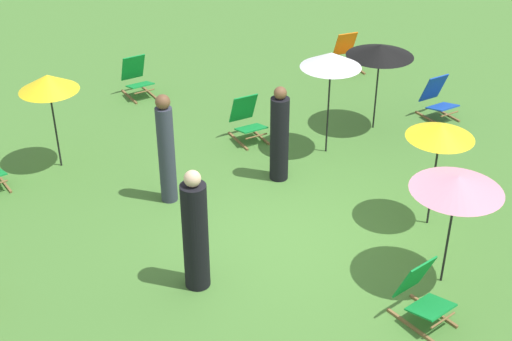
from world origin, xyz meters
TOP-DOWN VIEW (x-y plane):
  - ground_plane at (0.00, 0.00)m, footprint 40.00×40.00m
  - deckchair_1 at (4.37, 2.61)m, footprint 0.59×0.83m
  - deckchair_2 at (3.89, 5.38)m, footprint 0.49×0.76m
  - deckchair_6 at (-0.80, 5.81)m, footprint 0.60×0.83m
  - deckchair_7 at (0.61, 3.14)m, footprint 0.56×0.81m
  - deckchair_8 at (0.87, -2.16)m, footprint 0.67×0.86m
  - umbrella_0 at (1.73, 2.15)m, footprint 1.04×1.04m
  - umbrella_1 at (2.15, -0.43)m, footprint 0.98×0.98m
  - umbrella_2 at (2.99, 2.65)m, footprint 1.23×1.23m
  - umbrella_3 at (-2.75, 3.41)m, footprint 0.98×0.98m
  - umbrella_4 at (1.55, -1.66)m, footprint 1.18×1.18m
  - person_0 at (0.58, 1.62)m, footprint 0.44×0.44m
  - person_1 at (-1.53, -0.50)m, footprint 0.39×0.39m
  - person_2 at (-1.30, 1.66)m, footprint 0.31×0.31m

SIDE VIEW (x-z plane):
  - ground_plane at x=0.00m, z-range 0.00..0.00m
  - deckchair_1 at x=4.37m, z-range -0.05..0.79m
  - deckchair_2 at x=3.89m, z-range -0.05..0.79m
  - deckchair_6 at x=-0.80m, z-range -0.05..0.79m
  - deckchair_7 at x=0.61m, z-range -0.05..0.79m
  - deckchair_8 at x=0.87m, z-range -0.05..0.79m
  - person_0 at x=0.58m, z-range -0.05..1.61m
  - person_1 at x=-1.53m, z-range -0.06..1.71m
  - person_2 at x=-1.30m, z-range -0.02..1.81m
  - umbrella_4 at x=1.55m, z-range 0.72..2.36m
  - umbrella_2 at x=2.99m, z-range 0.72..2.37m
  - umbrella_3 at x=-2.75m, z-range 0.70..2.39m
  - umbrella_1 at x=2.15m, z-range 0.73..2.41m
  - umbrella_0 at x=1.73m, z-range 0.80..2.67m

